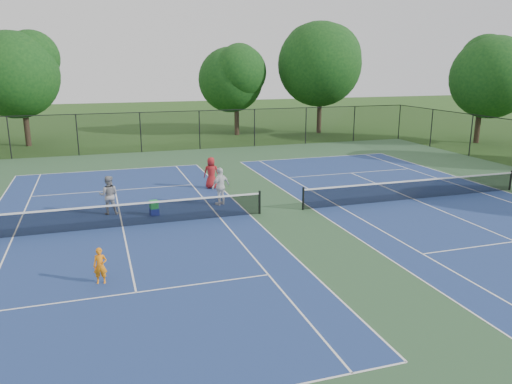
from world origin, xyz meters
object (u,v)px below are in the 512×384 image
object	(u,v)px
instructor	(109,195)
tree_back_d	(321,60)
bystander_a	(221,186)
ball_crate	(154,212)
tree_back_a	(20,70)
bystander_c	(211,173)
ball_hopper	(154,205)
tree_back_c	(236,75)
child_player	(100,266)
tree_side_e	(484,73)

from	to	relation	value
instructor	tree_back_d	bearing A→B (deg)	-122.77
bystander_a	tree_back_d	bearing A→B (deg)	-154.33
bystander_a	ball_crate	world-z (taller)	bystander_a
instructor	bystander_a	xyz separation A→B (m)	(5.08, -0.05, 0.03)
tree_back_a	instructor	distance (m)	23.22
instructor	bystander_c	bearing A→B (deg)	-138.67
tree_back_d	ball_hopper	world-z (taller)	tree_back_d
ball_crate	tree_back_a	bearing A→B (deg)	108.12
bystander_c	ball_hopper	world-z (taller)	bystander_c
tree_back_a	tree_back_c	distance (m)	18.04
bystander_a	ball_hopper	distance (m)	3.34
tree_back_a	bystander_a	world-z (taller)	tree_back_a
tree_back_a	child_player	world-z (taller)	tree_back_a
tree_side_e	bystander_a	world-z (taller)	tree_side_e
tree_back_c	instructor	world-z (taller)	tree_back_c
tree_back_a	bystander_c	bearing A→B (deg)	-59.52
bystander_c	ball_hopper	size ratio (longest dim) A/B	4.69
tree_back_d	instructor	bearing A→B (deg)	-132.93
bystander_a	ball_crate	size ratio (longest dim) A/B	4.89
tree_side_e	instructor	xyz separation A→B (m)	(-30.41, -11.94, -4.94)
child_player	ball_crate	world-z (taller)	child_player
tree_back_c	tree_back_a	bearing A→B (deg)	-176.82
tree_back_a	tree_side_e	distance (m)	37.36
tree_side_e	child_player	size ratio (longest dim) A/B	7.80
tree_back_a	tree_back_c	size ratio (longest dim) A/B	1.09
instructor	ball_hopper	distance (m)	2.07
tree_back_c	ball_hopper	bearing A→B (deg)	-113.95
instructor	ball_crate	world-z (taller)	instructor
tree_back_d	child_player	size ratio (longest dim) A/B	9.11
child_player	tree_side_e	bearing A→B (deg)	43.33
tree_back_a	ball_crate	xyz separation A→B (m)	(7.45, -22.76, -5.88)
child_player	bystander_c	world-z (taller)	bystander_c
tree_back_c	tree_back_d	distance (m)	8.17
ball_hopper	tree_back_c	bearing A→B (deg)	66.05
tree_side_e	tree_back_a	bearing A→B (deg)	164.48
tree_back_a	tree_back_c	world-z (taller)	tree_back_a
tree_back_d	tree_side_e	world-z (taller)	tree_back_d
ball_hopper	tree_back_d	bearing A→B (deg)	50.81
ball_crate	ball_hopper	bearing A→B (deg)	0.00
ball_hopper	tree_back_a	bearing A→B (deg)	108.12
tree_back_a	ball_hopper	size ratio (longest dim) A/B	25.29
tree_side_e	bystander_a	bearing A→B (deg)	-154.66
bystander_c	ball_hopper	xyz separation A→B (m)	(-3.54, -4.08, -0.35)
tree_back_c	bystander_c	distance (m)	21.39
tree_back_c	child_player	distance (m)	33.40
bystander_a	ball_crate	bearing A→B (deg)	-16.15
tree_back_c	bystander_a	bearing A→B (deg)	-107.68
tree_back_a	tree_back_d	world-z (taller)	tree_back_d
bystander_a	bystander_c	xyz separation A→B (m)	(0.32, 3.32, -0.06)
tree_side_e	ball_hopper	xyz separation A→B (m)	(-28.55, -12.76, -5.31)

